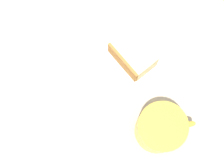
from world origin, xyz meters
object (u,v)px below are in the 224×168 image
cake_slice (133,55)px  tea_mug (160,128)px  teaspoon (57,67)px  small_plate (133,58)px

cake_slice → tea_mug: size_ratio=0.88×
teaspoon → small_plate: bearing=67.4°
small_plate → teaspoon: bearing=-112.6°
small_plate → cake_slice: cake_slice is taller
small_plate → tea_mug: size_ratio=1.41×
teaspoon → tea_mug: bearing=27.6°
cake_slice → teaspoon: size_ratio=0.72×
small_plate → tea_mug: 16.84cm
tea_mug → teaspoon: 25.56cm
small_plate → tea_mug: (15.94, -3.69, 3.96)cm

